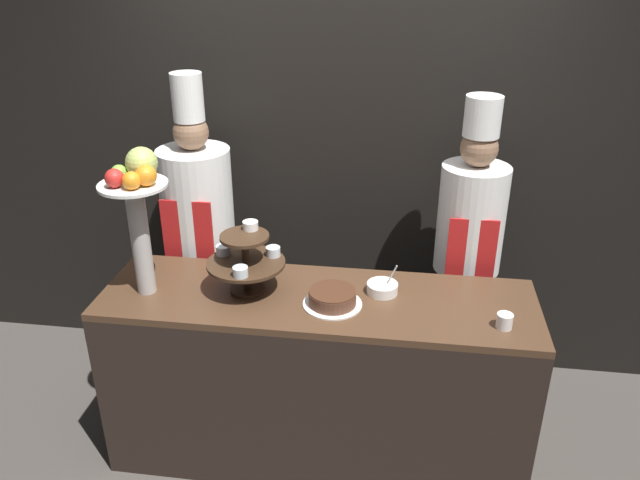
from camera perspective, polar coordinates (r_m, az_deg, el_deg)
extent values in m
cube|color=black|center=(3.64, 1.85, 8.54)|extent=(10.00, 0.06, 2.80)
cube|color=black|center=(3.24, -0.25, -12.68)|extent=(2.07, 0.61, 0.92)
cube|color=#4C3321|center=(2.97, -0.27, -5.48)|extent=(2.07, 0.61, 0.03)
cylinder|color=#3D2819|center=(3.03, -6.65, -4.48)|extent=(0.17, 0.17, 0.02)
cylinder|color=#3D2819|center=(2.96, -6.78, -2.15)|extent=(0.04, 0.04, 0.29)
cylinder|color=#3D2819|center=(2.96, -6.78, -2.12)|extent=(0.37, 0.37, 0.02)
cylinder|color=#3D2819|center=(2.90, -6.92, 0.28)|extent=(0.23, 0.23, 0.02)
cylinder|color=silver|center=(2.99, -4.31, -1.05)|extent=(0.07, 0.07, 0.04)
cylinder|color=red|center=(2.99, -4.31, -1.17)|extent=(0.06, 0.06, 0.03)
cylinder|color=silver|center=(3.03, -8.84, -0.92)|extent=(0.07, 0.07, 0.04)
cylinder|color=gold|center=(3.03, -8.83, -1.03)|extent=(0.06, 0.06, 0.03)
cylinder|color=silver|center=(2.83, -7.29, -2.88)|extent=(0.07, 0.07, 0.04)
cylinder|color=green|center=(2.83, -7.28, -3.00)|extent=(0.06, 0.06, 0.03)
cylinder|color=white|center=(2.95, -6.38, 1.33)|extent=(0.07, 0.07, 0.04)
cylinder|color=#B2ADA8|center=(3.00, -16.09, -0.06)|extent=(0.09, 0.09, 0.54)
cylinder|color=white|center=(2.90, -16.74, 4.85)|extent=(0.31, 0.31, 0.01)
sphere|color=orange|center=(2.83, -15.63, 5.71)|extent=(0.10, 0.10, 0.10)
sphere|color=#ADC160|center=(2.93, -16.01, 6.81)|extent=(0.14, 0.14, 0.14)
sphere|color=#84B742|center=(2.94, -17.90, 5.88)|extent=(0.07, 0.07, 0.07)
sphere|color=red|center=(2.86, -18.29, 5.39)|extent=(0.08, 0.08, 0.08)
sphere|color=orange|center=(2.81, -16.85, 5.21)|extent=(0.08, 0.08, 0.08)
cylinder|color=white|center=(2.90, 1.14, -5.87)|extent=(0.28, 0.28, 0.01)
cylinder|color=brown|center=(2.88, 1.15, -5.29)|extent=(0.22, 0.22, 0.06)
cylinder|color=#472819|center=(2.87, 1.15, -4.71)|extent=(0.22, 0.22, 0.01)
cylinder|color=white|center=(2.84, 16.52, -7.11)|extent=(0.07, 0.07, 0.07)
cylinder|color=white|center=(3.00, 5.71, -4.40)|extent=(0.15, 0.15, 0.05)
cylinder|color=#BCBCC1|center=(2.96, 6.56, -3.27)|extent=(0.05, 0.01, 0.11)
cube|color=#38332D|center=(3.85, -10.26, -6.55)|extent=(0.30, 0.16, 0.89)
cylinder|color=white|center=(3.52, -11.19, 3.61)|extent=(0.40, 0.40, 0.58)
cube|color=red|center=(3.40, -12.01, 0.60)|extent=(0.28, 0.01, 0.37)
sphere|color=#846047|center=(3.40, -11.74, 9.63)|extent=(0.19, 0.19, 0.19)
cylinder|color=white|center=(3.35, -12.03, 12.67)|extent=(0.16, 0.16, 0.25)
cube|color=#28282D|center=(3.71, 12.49, -8.36)|extent=(0.26, 0.15, 0.86)
cylinder|color=white|center=(3.37, 13.65, 1.88)|extent=(0.35, 0.35, 0.58)
cube|color=red|center=(3.27, 13.66, -1.16)|extent=(0.25, 0.01, 0.37)
sphere|color=#846047|center=(3.24, 14.35, 8.13)|extent=(0.19, 0.19, 0.19)
cylinder|color=white|center=(3.20, 14.67, 10.89)|extent=(0.18, 0.18, 0.20)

